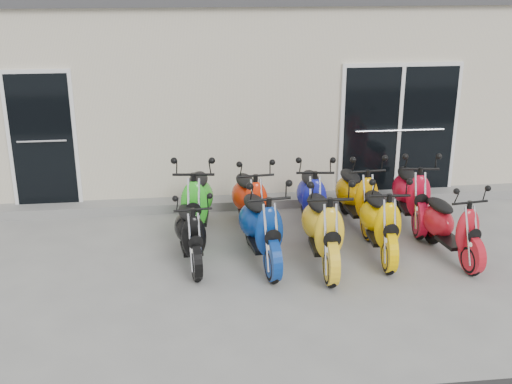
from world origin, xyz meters
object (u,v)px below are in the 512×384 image
at_px(scooter_back_red, 250,192).
at_px(scooter_back_blue, 312,190).
at_px(scooter_back_yellow, 358,188).
at_px(scooter_back_green, 197,193).
at_px(scooter_front_red, 452,218).
at_px(scooter_front_orange_b, 381,213).
at_px(scooter_front_blue, 261,218).
at_px(scooter_front_orange_a, 323,218).
at_px(scooter_back_extra, 412,186).
at_px(scooter_front_black, 190,225).

xyz_separation_m(scooter_back_red, scooter_back_blue, (0.93, -0.02, 0.01)).
bearing_deg(scooter_back_yellow, scooter_back_green, 177.87).
xyz_separation_m(scooter_front_red, scooter_back_yellow, (-0.97, 1.26, 0.04)).
relative_size(scooter_front_red, scooter_back_green, 0.87).
bearing_deg(scooter_front_orange_b, scooter_back_green, 162.63).
distance_m(scooter_front_blue, scooter_front_orange_a, 0.82).
height_order(scooter_back_blue, scooter_back_extra, same).
height_order(scooter_front_blue, scooter_back_yellow, scooter_front_blue).
xyz_separation_m(scooter_front_blue, scooter_back_red, (-0.03, 1.10, -0.03)).
bearing_deg(scooter_front_blue, scooter_back_extra, 17.10).
height_order(scooter_front_red, scooter_back_yellow, scooter_back_yellow).
xyz_separation_m(scooter_back_red, scooter_back_yellow, (1.64, -0.01, 0.01)).
height_order(scooter_back_green, scooter_back_blue, scooter_back_green).
distance_m(scooter_front_orange_b, scooter_back_yellow, 1.05).
xyz_separation_m(scooter_front_black, scooter_back_green, (0.12, 0.96, 0.11)).
bearing_deg(scooter_back_extra, scooter_back_green, -172.59).
height_order(scooter_back_yellow, scooter_back_extra, scooter_back_extra).
relative_size(scooter_front_orange_b, scooter_back_blue, 0.99).
xyz_separation_m(scooter_front_blue, scooter_front_orange_b, (1.65, 0.05, -0.02)).
xyz_separation_m(scooter_front_orange_b, scooter_front_red, (0.93, -0.21, -0.04)).
xyz_separation_m(scooter_front_blue, scooter_back_extra, (2.46, 1.09, -0.02)).
distance_m(scooter_back_green, scooter_back_yellow, 2.43).
height_order(scooter_front_black, scooter_back_yellow, scooter_back_yellow).
bearing_deg(scooter_back_red, scooter_front_blue, -94.58).
distance_m(scooter_back_blue, scooter_back_extra, 1.55).
bearing_deg(scooter_back_blue, scooter_back_extra, 6.43).
distance_m(scooter_front_red, scooter_back_yellow, 1.59).
xyz_separation_m(scooter_front_black, scooter_front_orange_b, (2.58, -0.03, 0.06)).
relative_size(scooter_front_black, scooter_front_orange_b, 0.90).
bearing_deg(scooter_front_black, scooter_back_blue, 22.84).
height_order(scooter_back_green, scooter_back_extra, scooter_back_green).
relative_size(scooter_front_black, scooter_back_extra, 0.89).
relative_size(scooter_front_orange_a, scooter_back_yellow, 1.07).
distance_m(scooter_front_orange_a, scooter_back_yellow, 1.50).
bearing_deg(scooter_back_red, scooter_back_yellow, -6.22).
bearing_deg(scooter_back_blue, scooter_front_orange_a, -88.53).
bearing_deg(scooter_front_red, scooter_front_orange_a, 172.84).
relative_size(scooter_front_orange_b, scooter_front_red, 1.08).
bearing_deg(scooter_front_orange_a, scooter_back_extra, 39.21).
xyz_separation_m(scooter_front_orange_a, scooter_back_red, (-0.82, 1.27, -0.05)).
xyz_separation_m(scooter_front_orange_a, scooter_back_blue, (0.11, 1.26, -0.04)).
bearing_deg(scooter_front_orange_a, scooter_back_yellow, 59.37).
distance_m(scooter_front_black, scooter_front_blue, 0.94).
height_order(scooter_front_black, scooter_back_green, scooter_back_green).
distance_m(scooter_front_blue, scooter_back_blue, 1.42).
bearing_deg(scooter_front_black, scooter_back_extra, 10.64).
distance_m(scooter_front_red, scooter_back_extra, 1.26).
xyz_separation_m(scooter_front_orange_a, scooter_back_yellow, (0.81, 1.26, -0.05)).
distance_m(scooter_back_red, scooter_back_blue, 0.93).
xyz_separation_m(scooter_back_green, scooter_back_extra, (3.28, 0.06, -0.04)).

